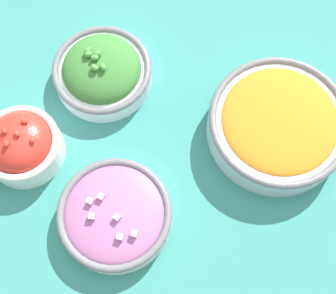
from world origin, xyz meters
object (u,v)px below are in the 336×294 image
Objects in this scene: bowl_red_onion at (115,215)px; bowl_cherry_tomatoes at (21,145)px; bowl_carrots at (278,124)px; bowl_broccoli at (102,71)px.

bowl_red_onion is 1.38× the size of bowl_cherry_tomatoes.
bowl_broccoli is (-0.30, -0.04, -0.01)m from bowl_carrots.
bowl_broccoli is at bearing 74.31° from bowl_cherry_tomatoes.
bowl_red_onion is 0.77× the size of bowl_carrots.
bowl_cherry_tomatoes is (-0.18, 0.03, 0.01)m from bowl_red_onion.
bowl_cherry_tomatoes is at bearing 169.97° from bowl_red_onion.
bowl_broccoli is at bearing -173.31° from bowl_carrots.
bowl_carrots is 1.78× the size of bowl_cherry_tomatoes.
bowl_cherry_tomatoes is at bearing -149.11° from bowl_carrots.
bowl_red_onion is 0.18m from bowl_cherry_tomatoes.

